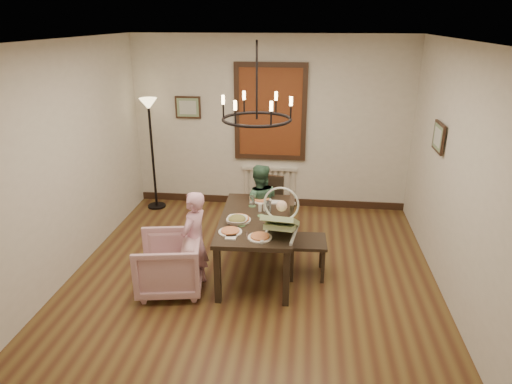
% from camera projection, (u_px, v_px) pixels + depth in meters
% --- Properties ---
extents(room_shell, '(4.51, 5.00, 2.81)m').
position_uv_depth(room_shell, '(255.00, 163.00, 5.42)').
color(room_shell, brown).
rests_on(room_shell, ground).
extents(dining_table, '(0.95, 1.61, 0.74)m').
position_uv_depth(dining_table, '(257.00, 224.00, 5.60)').
color(dining_table, black).
rests_on(dining_table, room_shell).
extents(chair_far, '(0.49, 0.49, 0.93)m').
position_uv_depth(chair_far, '(266.00, 209.00, 6.49)').
color(chair_far, black).
rests_on(chair_far, room_shell).
extents(chair_right, '(0.47, 0.47, 1.03)m').
position_uv_depth(chair_right, '(308.00, 237.00, 5.56)').
color(chair_right, black).
rests_on(chair_right, room_shell).
extents(armchair, '(0.86, 0.85, 0.68)m').
position_uv_depth(armchair, '(169.00, 264.00, 5.31)').
color(armchair, '#D09FA2').
rests_on(armchair, room_shell).
extents(elderly_woman, '(0.33, 0.42, 0.99)m').
position_uv_depth(elderly_woman, '(195.00, 248.00, 5.33)').
color(elderly_woman, '#DF9DB3').
rests_on(elderly_woman, room_shell).
extents(seated_man, '(0.53, 0.43, 0.99)m').
position_uv_depth(seated_man, '(259.00, 213.00, 6.31)').
color(seated_man, '#396048').
rests_on(seated_man, room_shell).
extents(baby_bouncer, '(0.48, 0.62, 0.38)m').
position_uv_depth(baby_bouncer, '(281.00, 219.00, 5.07)').
color(baby_bouncer, '#AECC8C').
rests_on(baby_bouncer, dining_table).
extents(salad_bowl, '(0.30, 0.30, 0.07)m').
position_uv_depth(salad_bowl, '(237.00, 220.00, 5.41)').
color(salad_bowl, white).
rests_on(salad_bowl, dining_table).
extents(pizza_platter, '(0.30, 0.30, 0.04)m').
position_uv_depth(pizza_platter, '(238.00, 219.00, 5.47)').
color(pizza_platter, tan).
rests_on(pizza_platter, dining_table).
extents(drinking_glass, '(0.07, 0.07, 0.15)m').
position_uv_depth(drinking_glass, '(268.00, 209.00, 5.64)').
color(drinking_glass, silver).
rests_on(drinking_glass, dining_table).
extents(window_blinds, '(1.00, 0.03, 1.40)m').
position_uv_depth(window_blinds, '(270.00, 112.00, 7.29)').
color(window_blinds, brown).
rests_on(window_blinds, room_shell).
extents(radiator, '(0.92, 0.12, 0.62)m').
position_uv_depth(radiator, '(270.00, 185.00, 7.75)').
color(radiator, silver).
rests_on(radiator, room_shell).
extents(picture_back, '(0.42, 0.03, 0.36)m').
position_uv_depth(picture_back, '(188.00, 107.00, 7.43)').
color(picture_back, black).
rests_on(picture_back, room_shell).
extents(picture_right, '(0.03, 0.42, 0.36)m').
position_uv_depth(picture_right, '(439.00, 137.00, 5.58)').
color(picture_right, black).
rests_on(picture_right, room_shell).
extents(floor_lamp, '(0.30, 0.30, 1.80)m').
position_uv_depth(floor_lamp, '(153.00, 156.00, 7.46)').
color(floor_lamp, black).
rests_on(floor_lamp, room_shell).
extents(chandelier, '(0.80, 0.80, 0.04)m').
position_uv_depth(chandelier, '(257.00, 119.00, 5.13)').
color(chandelier, black).
rests_on(chandelier, room_shell).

